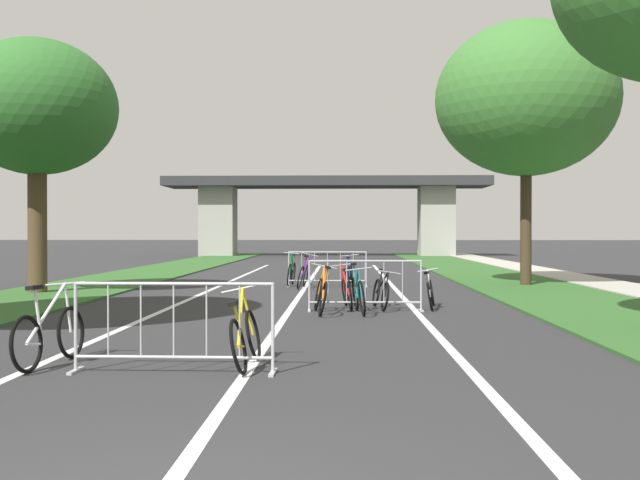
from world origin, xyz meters
The scene contains 22 objects.
grass_verge_left centered at (-6.44, 23.31, 0.03)m, with size 3.41×56.98×0.05m, color #2D5B26.
grass_verge_right centered at (6.44, 23.31, 0.03)m, with size 3.41×56.98×0.05m, color #2D5B26.
sidewalk_path_right centered at (9.06, 23.31, 0.04)m, with size 1.85×56.98×0.08m, color #ADA89E.
lane_stripe_center centered at (0.00, 16.48, 0.00)m, with size 0.14×32.97×0.01m, color silver.
lane_stripe_right_lane centered at (2.60, 16.48, 0.00)m, with size 0.14×32.97×0.01m, color silver.
lane_stripe_left_lane centered at (-2.60, 16.48, 0.00)m, with size 0.14×32.97×0.01m, color silver.
overpass_bridge centered at (0.00, 47.09, 3.74)m, with size 21.70×4.28×5.30m.
tree_left_pine_far centered at (-6.92, 15.48, 4.87)m, with size 4.18×4.18×6.69m.
tree_right_cypress_far centered at (6.59, 18.69, 5.60)m, with size 5.42×5.42×7.91m.
crowd_barrier_nearest centered at (-0.84, 4.48, 0.52)m, with size 2.37×0.48×1.05m.
crowd_barrier_second centered at (1.57, 11.39, 0.52)m, with size 2.38×0.52×1.05m.
crowd_barrier_third centered at (0.65, 18.31, 0.52)m, with size 2.36×0.46×1.05m.
bicycle_black_0 centered at (1.91, 11.87, 0.34)m, with size 0.56×1.69×0.85m.
bicycle_yellow_1 centered at (-0.06, 4.86, 0.37)m, with size 0.54×1.67×0.98m.
bicycle_purple_2 centered at (-0.03, 17.73, 0.39)m, with size 0.61×1.72×1.02m.
bicycle_green_3 centered at (-0.45, 18.76, 0.39)m, with size 0.47×1.69×1.03m.
bicycle_silver_4 centered at (2.97, 11.99, 0.34)m, with size 0.44×1.69×0.84m.
bicycle_orange_5 centered at (0.67, 10.86, 0.38)m, with size 0.53×1.78×0.99m.
bicycle_blue_6 centered at (1.33, 18.89, 0.35)m, with size 0.54×1.68×0.94m.
bicycle_white_7 centered at (-2.46, 4.92, 0.38)m, with size 0.54×1.72×1.00m.
bicycle_teal_8 centered at (1.42, 10.93, 0.39)m, with size 0.51×1.79×1.01m.
bicycle_red_9 centered at (1.19, 11.96, 0.35)m, with size 0.56×1.58×0.95m.
Camera 1 is at (1.11, -4.20, 1.63)m, focal length 42.60 mm.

